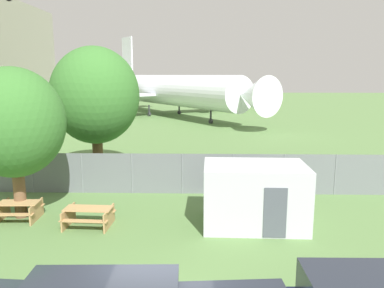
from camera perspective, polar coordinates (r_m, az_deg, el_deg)
name	(u,v)px	position (r m, az deg, el deg)	size (l,w,h in m)	color
perimeter_fence	(182,174)	(18.87, -1.49, -4.56)	(56.07, 0.07, 2.06)	slate
airplane	(168,90)	(54.90, -3.67, 8.16)	(28.71, 35.62, 12.32)	white
portable_cabin	(255,195)	(15.12, 9.51, -7.70)	(4.04, 2.65, 2.48)	silver
picnic_bench_near_cabin	(19,209)	(17.25, -24.87, -8.96)	(1.68, 1.46, 0.76)	tan
picnic_bench_open_grass	(88,215)	(15.61, -15.50, -10.34)	(1.92, 1.49, 0.76)	tan
tree_near_hangar	(95,96)	(22.59, -14.54, 7.12)	(5.12, 5.12, 7.57)	brown
tree_behind_benches	(14,123)	(16.78, -25.54, 2.90)	(4.08, 4.08, 6.27)	brown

